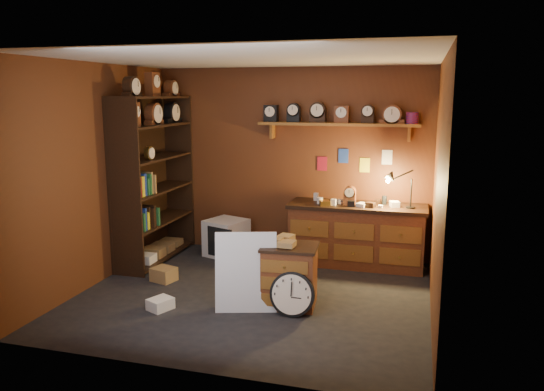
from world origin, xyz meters
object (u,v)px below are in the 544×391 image
(workbench, at_px, (357,231))
(low_cabinet, at_px, (290,273))
(big_round_clock, at_px, (292,294))
(shelving_unit, at_px, (152,172))

(workbench, xyz_separation_m, low_cabinet, (-0.54, -1.65, -0.09))
(workbench, bearing_deg, big_round_clock, -103.19)
(shelving_unit, bearing_deg, big_round_clock, -30.90)
(low_cabinet, xyz_separation_m, big_round_clock, (0.09, -0.26, -0.14))
(shelving_unit, height_order, workbench, shelving_unit)
(workbench, distance_m, low_cabinet, 1.74)
(shelving_unit, relative_size, low_cabinet, 3.30)
(shelving_unit, distance_m, big_round_clock, 2.94)
(shelving_unit, height_order, low_cabinet, shelving_unit)
(low_cabinet, relative_size, big_round_clock, 1.61)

